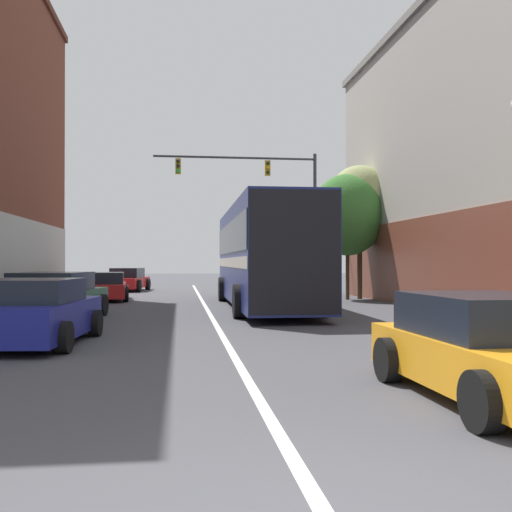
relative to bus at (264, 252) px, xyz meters
The scene contains 10 objects.
lane_center_line 3.25m from the bus, 141.85° to the right, with size 0.14×44.13×0.01m.
bus is the anchor object (origin of this frame).
hatchback_foreground 14.37m from the bus, 87.07° to the right, with size 1.97×4.00×1.24m.
parked_car_left_near 7.55m from the bus, 150.02° to the right, with size 2.59×4.59×1.35m.
parked_car_left_mid 8.08m from the bus, 141.19° to the left, with size 2.40×4.45×1.19m.
parked_car_left_far 14.44m from the bus, 113.92° to the left, with size 2.35×4.39×1.29m.
parked_car_left_distant 10.59m from the bus, 123.84° to the right, with size 2.36×4.13×1.30m.
traffic_signal_gantry 11.15m from the bus, 80.10° to the left, with size 8.69×0.36×7.45m.
street_tree_near 6.26m from the bus, 44.78° to the left, with size 3.23×2.91×5.46m.
street_tree_far 7.15m from the bus, 43.12° to the left, with size 2.89×2.60×5.91m.
Camera 1 is at (-0.94, -3.36, 1.64)m, focal length 42.00 mm.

